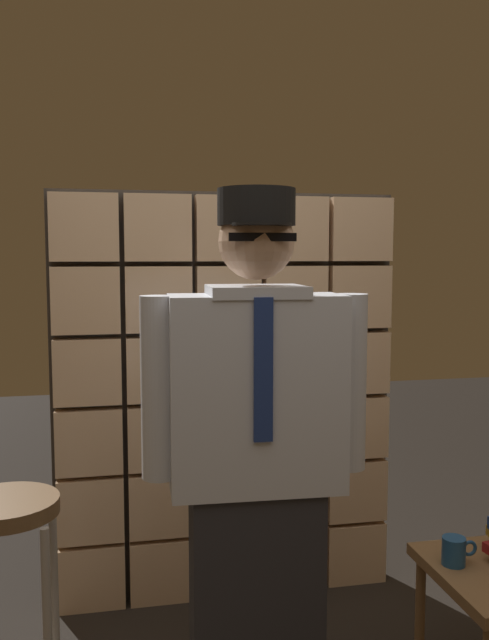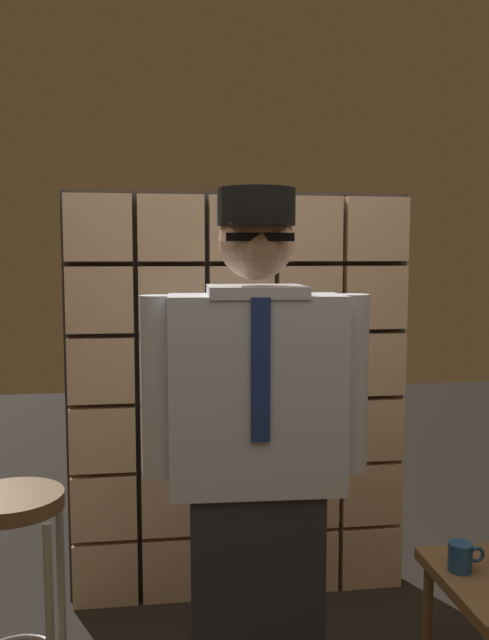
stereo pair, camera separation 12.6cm
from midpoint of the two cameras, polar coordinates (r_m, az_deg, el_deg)
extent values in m
cube|color=#E0B78C|center=(3.26, -10.69, -20.60)|extent=(0.29, 0.08, 0.29)
cube|color=#E0B78C|center=(3.25, -4.86, -20.53)|extent=(0.29, 0.08, 0.29)
cube|color=#E0B78C|center=(3.28, 0.90, -20.27)|extent=(0.29, 0.08, 0.29)
cube|color=#E0B78C|center=(3.34, 6.50, -19.83)|extent=(0.29, 0.08, 0.29)
cube|color=#E0B78C|center=(3.43, 11.82, -19.25)|extent=(0.29, 0.08, 0.29)
cube|color=#E0B78C|center=(3.13, -10.80, -15.51)|extent=(0.29, 0.08, 0.29)
cube|color=#E0B78C|center=(3.13, -4.91, -15.43)|extent=(0.29, 0.08, 0.29)
cube|color=#E0B78C|center=(3.16, 0.91, -15.20)|extent=(0.29, 0.08, 0.29)
cube|color=#E0B78C|center=(3.22, 6.56, -14.84)|extent=(0.29, 0.08, 0.29)
cube|color=#E0B78C|center=(3.31, 11.93, -14.36)|extent=(0.29, 0.08, 0.29)
cube|color=#E0B78C|center=(3.03, -10.91, -10.03)|extent=(0.29, 0.08, 0.29)
cube|color=#E0B78C|center=(3.03, -4.96, -9.96)|extent=(0.29, 0.08, 0.29)
cube|color=#E0B78C|center=(3.06, 0.92, -9.78)|extent=(0.29, 0.08, 0.29)
cube|color=#E0B78C|center=(3.13, 6.62, -9.51)|extent=(0.29, 0.08, 0.29)
cube|color=#E0B78C|center=(3.22, 12.05, -9.16)|extent=(0.29, 0.08, 0.29)
cube|color=#E0B78C|center=(2.97, -11.02, -4.26)|extent=(0.29, 0.08, 0.29)
cube|color=#E0B78C|center=(2.97, -5.01, -4.18)|extent=(0.29, 0.08, 0.29)
cube|color=#E0B78C|center=(3.00, 0.93, -4.05)|extent=(0.29, 0.08, 0.29)
cube|color=#E0B78C|center=(3.06, 6.69, -3.89)|extent=(0.29, 0.08, 0.29)
cube|color=#E0B78C|center=(3.15, 12.16, -3.70)|extent=(0.29, 0.08, 0.29)
cube|color=#E0B78C|center=(2.93, -11.13, 1.72)|extent=(0.29, 0.08, 0.29)
cube|color=#E0B78C|center=(2.93, -5.06, 1.81)|extent=(0.29, 0.08, 0.29)
cube|color=#E0B78C|center=(2.96, 0.94, 1.87)|extent=(0.29, 0.08, 0.29)
cube|color=#E0B78C|center=(3.02, 6.75, 1.91)|extent=(0.29, 0.08, 0.29)
cube|color=#E0B78C|center=(3.12, 12.28, 1.93)|extent=(0.29, 0.08, 0.29)
cube|color=#E0B78C|center=(2.93, -11.25, 7.79)|extent=(0.29, 0.08, 0.29)
cube|color=#E0B78C|center=(2.93, -5.12, 7.88)|extent=(0.29, 0.08, 0.29)
cube|color=#E0B78C|center=(2.96, 0.95, 7.87)|extent=(0.29, 0.08, 0.29)
cube|color=#E0B78C|center=(3.02, 6.82, 7.79)|extent=(0.29, 0.08, 0.29)
cube|color=#E0B78C|center=(3.11, 12.40, 7.63)|extent=(0.29, 0.08, 0.29)
cube|color=#38332D|center=(3.08, 0.78, -6.74)|extent=(1.57, 0.02, 1.88)
cube|color=#28282D|center=(2.31, 2.66, -24.20)|extent=(0.42, 0.23, 0.85)
cube|color=silver|center=(2.05, 2.75, -6.27)|extent=(0.54, 0.25, 0.60)
cube|color=navy|center=(1.92, 3.28, -4.36)|extent=(0.06, 0.01, 0.42)
cube|color=silver|center=(2.01, 2.79, 2.46)|extent=(0.30, 0.26, 0.04)
sphere|color=tan|center=(2.01, 2.81, 6.73)|extent=(0.23, 0.23, 0.23)
ellipsoid|color=black|center=(1.96, 3.02, 5.58)|extent=(0.15, 0.09, 0.10)
cube|color=black|center=(1.90, 3.27, 7.14)|extent=(0.20, 0.02, 0.02)
cylinder|color=black|center=(1.93, 3.19, 8.23)|extent=(0.18, 0.18, 0.01)
cylinder|color=black|center=(2.01, 2.82, 9.68)|extent=(0.24, 0.24, 0.11)
cylinder|color=silver|center=(2.11, 10.83, -5.36)|extent=(0.11, 0.11, 0.56)
cylinder|color=silver|center=(2.03, -5.67, -5.74)|extent=(0.11, 0.11, 0.56)
cylinder|color=brown|center=(2.33, -17.98, -14.65)|extent=(0.34, 0.34, 0.05)
cylinder|color=#A59E93|center=(2.36, -14.77, -25.05)|extent=(0.03, 0.03, 0.76)
cylinder|color=#A59E93|center=(2.59, -14.03, -22.09)|extent=(0.03, 0.03, 0.76)
cylinder|color=brown|center=(2.72, 16.86, -23.96)|extent=(0.04, 0.04, 0.49)
cylinder|color=navy|center=(2.47, 19.53, -18.68)|extent=(0.08, 0.08, 0.09)
torus|color=navy|center=(2.49, 20.78, -18.36)|extent=(0.06, 0.01, 0.06)
camera|label=1|loc=(0.06, -88.23, 0.17)|focal=37.22mm
camera|label=2|loc=(0.06, 91.77, -0.17)|focal=37.22mm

